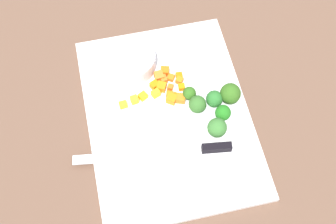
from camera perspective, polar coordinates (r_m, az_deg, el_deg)
name	(u,v)px	position (r m, az deg, el deg)	size (l,w,h in m)	color
ground_plane	(168,117)	(0.91, 0.00, -0.65)	(4.00, 4.00, 0.00)	brown
cutting_board	(168,116)	(0.90, 0.00, -0.47)	(0.44, 0.33, 0.01)	white
prep_bowl	(131,61)	(0.95, -4.80, 6.60)	(0.10, 0.10, 0.04)	white
chef_knife	(179,151)	(0.86, 1.41, -5.10)	(0.06, 0.31, 0.02)	silver
carrot_dice_0	(162,87)	(0.92, -0.78, 3.30)	(0.02, 0.02, 0.02)	orange
carrot_dice_1	(170,87)	(0.92, 0.31, 3.21)	(0.01, 0.01, 0.01)	orange
carrot_dice_2	(172,99)	(0.91, 0.49, 1.72)	(0.02, 0.02, 0.02)	orange
carrot_dice_3	(165,71)	(0.94, -0.42, 5.30)	(0.02, 0.02, 0.02)	orange
carrot_dice_4	(155,85)	(0.93, -1.75, 3.50)	(0.02, 0.01, 0.02)	orange
carrot_dice_5	(182,87)	(0.93, 1.77, 3.25)	(0.01, 0.01, 0.01)	orange
carrot_dice_6	(179,81)	(0.93, 1.49, 4.10)	(0.01, 0.01, 0.01)	orange
carrot_dice_7	(171,78)	(0.94, 0.38, 4.47)	(0.01, 0.01, 0.01)	orange
carrot_dice_8	(181,98)	(0.91, 1.67, 1.77)	(0.02, 0.02, 0.02)	orange
carrot_dice_9	(179,76)	(0.94, 1.44, 4.71)	(0.01, 0.01, 0.01)	orange
carrot_dice_10	(163,79)	(0.93, -0.60, 4.29)	(0.01, 0.02, 0.01)	orange
carrot_dice_11	(170,95)	(0.91, 0.23, 2.25)	(0.01, 0.01, 0.01)	orange
carrot_dice_12	(175,96)	(0.91, 0.96, 2.11)	(0.01, 0.01, 0.01)	orange
carrot_dice_13	(159,76)	(0.94, -1.20, 4.64)	(0.02, 0.02, 0.02)	orange
pepper_dice_0	(134,100)	(0.91, -4.39, 1.61)	(0.01, 0.01, 0.02)	yellow
pepper_dice_1	(156,93)	(0.92, -1.60, 2.42)	(0.02, 0.01, 0.01)	yellow
pepper_dice_2	(123,105)	(0.91, -5.85, 0.95)	(0.01, 0.02, 0.01)	yellow
pepper_dice_3	(143,96)	(0.91, -3.27, 2.07)	(0.02, 0.01, 0.01)	yellow
broccoli_floret_0	(214,99)	(0.90, 6.02, 1.70)	(0.03, 0.03, 0.04)	#8AB859
broccoli_floret_1	(223,113)	(0.89, 7.14, -0.10)	(0.03, 0.03, 0.03)	#8CB156
broccoli_floret_2	(197,104)	(0.89, 3.85, 0.98)	(0.04, 0.04, 0.04)	#8BB564
broccoli_floret_3	(217,128)	(0.86, 6.38, -2.05)	(0.04, 0.04, 0.04)	#98BF64
broccoli_floret_4	(230,94)	(0.90, 8.08, 2.37)	(0.04, 0.04, 0.05)	#95B463
broccoli_floret_5	(189,93)	(0.91, 2.79, 2.43)	(0.03, 0.03, 0.03)	#8ABA54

